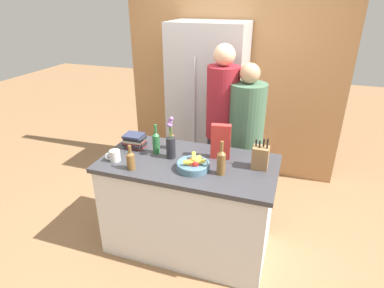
% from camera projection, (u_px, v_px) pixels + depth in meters
% --- Properties ---
extents(ground_plane, '(14.00, 14.00, 0.00)m').
position_uv_depth(ground_plane, '(189.00, 243.00, 3.09)').
color(ground_plane, '#936B47').
extents(kitchen_island, '(1.49, 0.77, 0.89)m').
position_uv_depth(kitchen_island, '(189.00, 205.00, 2.90)').
color(kitchen_island, silver).
rests_on(kitchen_island, ground_plane).
extents(back_wall_wood, '(2.69, 0.12, 2.60)m').
position_uv_depth(back_wall_wood, '(232.00, 72.00, 3.96)').
color(back_wall_wood, '#AD7A4C').
rests_on(back_wall_wood, ground_plane).
extents(refrigerator, '(0.86, 0.63, 1.92)m').
position_uv_depth(refrigerator, '(208.00, 106.00, 3.86)').
color(refrigerator, '#B7B7BC').
rests_on(refrigerator, ground_plane).
extents(fruit_bowl, '(0.27, 0.27, 0.11)m').
position_uv_depth(fruit_bowl, '(193.00, 165.00, 2.57)').
color(fruit_bowl, slate).
rests_on(fruit_bowl, kitchen_island).
extents(knife_block, '(0.13, 0.11, 0.27)m').
position_uv_depth(knife_block, '(260.00, 157.00, 2.57)').
color(knife_block, olive).
rests_on(knife_block, kitchen_island).
extents(flower_vase, '(0.08, 0.08, 0.38)m').
position_uv_depth(flower_vase, '(171.00, 144.00, 2.72)').
color(flower_vase, '#232328').
rests_on(flower_vase, kitchen_island).
extents(cereal_box, '(0.17, 0.08, 0.31)m').
position_uv_depth(cereal_box, '(221.00, 142.00, 2.71)').
color(cereal_box, red).
rests_on(cereal_box, kitchen_island).
extents(coffee_mug, '(0.12, 0.10, 0.10)m').
position_uv_depth(coffee_mug, '(115.00, 156.00, 2.70)').
color(coffee_mug, silver).
rests_on(coffee_mug, kitchen_island).
extents(book_stack, '(0.20, 0.16, 0.13)m').
position_uv_depth(book_stack, '(135.00, 141.00, 2.93)').
color(book_stack, maroon).
rests_on(book_stack, kitchen_island).
extents(bottle_oil, '(0.07, 0.07, 0.28)m').
position_uv_depth(bottle_oil, '(221.00, 161.00, 2.48)').
color(bottle_oil, brown).
rests_on(bottle_oil, kitchen_island).
extents(bottle_vinegar, '(0.07, 0.07, 0.21)m').
position_uv_depth(bottle_vinegar, '(131.00, 160.00, 2.56)').
color(bottle_vinegar, brown).
rests_on(bottle_vinegar, kitchen_island).
extents(bottle_wine, '(0.06, 0.06, 0.27)m').
position_uv_depth(bottle_wine, '(156.00, 142.00, 2.82)').
color(bottle_wine, '#286633').
rests_on(bottle_wine, kitchen_island).
extents(bottle_water, '(0.07, 0.07, 0.20)m').
position_uv_depth(bottle_water, '(171.00, 140.00, 2.91)').
color(bottle_water, brown).
rests_on(bottle_water, kitchen_island).
extents(person_at_sink, '(0.32, 0.32, 1.77)m').
position_uv_depth(person_at_sink, '(222.00, 122.00, 3.24)').
color(person_at_sink, '#383842').
rests_on(person_at_sink, ground_plane).
extents(person_in_blue, '(0.35, 0.35, 1.62)m').
position_uv_depth(person_in_blue, '(245.00, 136.00, 3.17)').
color(person_in_blue, '#383842').
rests_on(person_in_blue, ground_plane).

